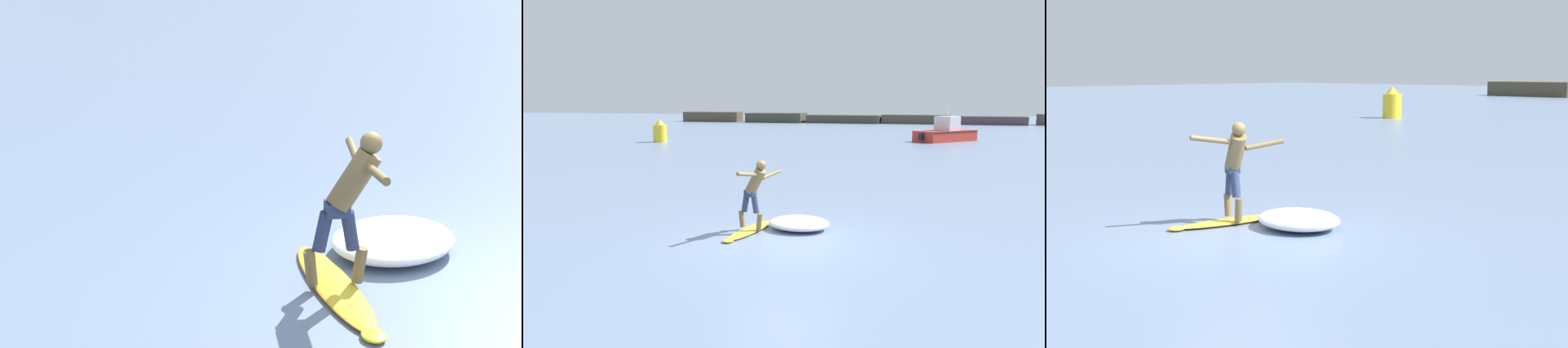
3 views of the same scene
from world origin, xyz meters
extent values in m
plane|color=slate|center=(0.00, 0.00, 0.00)|extent=(200.00, 200.00, 0.00)
ellipsoid|color=yellow|center=(-1.05, 0.65, 0.04)|extent=(0.86, 2.20, 0.08)
ellipsoid|color=yellow|center=(-1.26, -0.42, 0.04)|extent=(0.31, 0.34, 0.07)
ellipsoid|color=#DB5B2D|center=(-1.05, 0.65, 0.04)|extent=(0.88, 2.22, 0.04)
cone|color=black|center=(-0.88, 1.52, -0.06)|extent=(0.06, 0.06, 0.14)
cone|color=black|center=(-1.03, 1.40, -0.06)|extent=(0.06, 0.06, 0.14)
cone|color=black|center=(-0.78, 1.35, -0.06)|extent=(0.06, 0.06, 0.14)
cylinder|color=brown|center=(-0.79, 0.56, 0.29)|extent=(0.21, 0.18, 0.42)
cylinder|color=navy|center=(-0.90, 0.60, 0.72)|extent=(0.26, 0.22, 0.46)
cylinder|color=brown|center=(-1.31, 0.75, 0.29)|extent=(0.21, 0.18, 0.42)
cylinder|color=navy|center=(-1.19, 0.71, 0.72)|extent=(0.26, 0.22, 0.46)
cube|color=navy|center=(-1.05, 0.65, 0.98)|extent=(0.31, 0.28, 0.16)
cylinder|color=brown|center=(-0.88, 0.59, 1.31)|extent=(0.65, 0.46, 0.72)
sphere|color=brown|center=(-0.72, 0.54, 1.72)|extent=(0.24, 0.24, 0.24)
cylinder|color=brown|center=(-0.60, 1.02, 1.42)|extent=(0.36, 0.70, 0.21)
cylinder|color=brown|center=(-0.94, 0.09, 1.54)|extent=(0.34, 0.70, 0.20)
ellipsoid|color=white|center=(0.10, 1.16, 0.16)|extent=(1.61, 1.35, 0.32)
camera|label=1|loc=(-5.77, -6.68, 4.60)|focal=60.00mm
camera|label=2|loc=(2.77, -11.27, 3.30)|focal=35.00mm
camera|label=3|loc=(8.74, -7.55, 2.73)|focal=50.00mm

